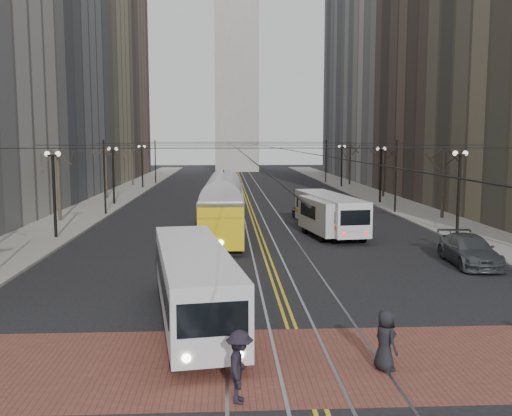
{
  "coord_description": "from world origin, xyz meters",
  "views": [
    {
      "loc": [
        -2.28,
        -20.27,
        6.63
      ],
      "look_at": [
        -0.71,
        9.87,
        3.0
      ],
      "focal_mm": 40.0,
      "sensor_mm": 36.0,
      "label": 1
    }
  ],
  "objects": [
    {
      "name": "pedestrian_a",
      "position": [
        2.25,
        -4.69,
        0.9
      ],
      "size": [
        0.83,
        1.01,
        1.77
      ],
      "primitive_type": "imported",
      "rotation": [
        0.0,
        0.0,
        1.93
      ],
      "color": "black",
      "rests_on": "crosswalk_band"
    },
    {
      "name": "building_left_mid",
      "position": [
        -25.5,
        46.0,
        17.0
      ],
      "size": [
        16.0,
        20.0,
        34.0
      ],
      "primitive_type": "cube",
      "color": "slate",
      "rests_on": "ground"
    },
    {
      "name": "street_trees",
      "position": [
        0.0,
        35.25,
        2.8
      ],
      "size": [
        31.68,
        53.28,
        5.6
      ],
      "color": "#382D23",
      "rests_on": "ground"
    },
    {
      "name": "ground",
      "position": [
        0.0,
        0.0,
        0.0
      ],
      "size": [
        260.0,
        260.0,
        0.0
      ],
      "primitive_type": "plane",
      "color": "black",
      "rests_on": "ground"
    },
    {
      "name": "sidewalk_left",
      "position": [
        -15.0,
        45.0,
        0.07
      ],
      "size": [
        5.0,
        140.0,
        0.15
      ],
      "primitive_type": "cube",
      "color": "gray",
      "rests_on": "ground"
    },
    {
      "name": "crosswalk_band",
      "position": [
        0.0,
        -4.0,
        0.01
      ],
      "size": [
        25.0,
        6.0,
        0.01
      ],
      "primitive_type": "cube",
      "color": "brown",
      "rests_on": "ground"
    },
    {
      "name": "lamp_posts",
      "position": [
        -0.0,
        28.75,
        2.8
      ],
      "size": [
        27.6,
        57.2,
        5.6
      ],
      "color": "black",
      "rests_on": "ground"
    },
    {
      "name": "sedan_grey",
      "position": [
        4.23,
        26.93,
        0.67
      ],
      "size": [
        1.83,
        4.01,
        1.34
      ],
      "primitive_type": "imported",
      "rotation": [
        0.0,
        0.0,
        0.07
      ],
      "color": "#3A3C41",
      "rests_on": "ground"
    },
    {
      "name": "streetcar_rails",
      "position": [
        0.0,
        45.0,
        0.0
      ],
      "size": [
        4.8,
        130.0,
        0.02
      ],
      "primitive_type": "cube",
      "color": "gray",
      "rests_on": "ground"
    },
    {
      "name": "cargo_van",
      "position": [
        4.54,
        17.77,
        1.31
      ],
      "size": [
        3.23,
        6.22,
        2.62
      ],
      "primitive_type": "cube",
      "rotation": [
        0.0,
        0.0,
        0.17
      ],
      "color": "#BBBBBB",
      "rests_on": "ground"
    },
    {
      "name": "building_right_midfar",
      "position": [
        27.5,
        66.0,
        26.0
      ],
      "size": [
        20.0,
        20.0,
        52.0
      ],
      "primitive_type": "cube",
      "color": "#9D9B94",
      "rests_on": "ground"
    },
    {
      "name": "pedestrian_d",
      "position": [
        -1.98,
        -6.5,
        0.94
      ],
      "size": [
        0.81,
        1.27,
        1.87
      ],
      "primitive_type": "imported",
      "rotation": [
        0.0,
        0.0,
        1.47
      ],
      "color": "black",
      "rests_on": "crosswalk_band"
    },
    {
      "name": "building_left_midfar",
      "position": [
        -27.5,
        66.0,
        26.0
      ],
      "size": [
        20.0,
        20.0,
        52.0
      ],
      "primitive_type": "cube",
      "color": "#7F7358",
      "rests_on": "ground"
    },
    {
      "name": "centre_lines",
      "position": [
        0.0,
        45.0,
        0.01
      ],
      "size": [
        0.42,
        130.0,
        0.01
      ],
      "primitive_type": "cube",
      "color": "gold",
      "rests_on": "ground"
    },
    {
      "name": "building_right_far",
      "position": [
        25.5,
        86.0,
        20.0
      ],
      "size": [
        16.0,
        20.0,
        40.0
      ],
      "primitive_type": "cube",
      "color": "slate",
      "rests_on": "ground"
    },
    {
      "name": "building_right_mid",
      "position": [
        25.5,
        46.0,
        17.0
      ],
      "size": [
        16.0,
        20.0,
        34.0
      ],
      "primitive_type": "cube",
      "color": "brown",
      "rests_on": "ground"
    },
    {
      "name": "sidewalk_right",
      "position": [
        15.0,
        45.0,
        0.07
      ],
      "size": [
        5.0,
        140.0,
        0.15
      ],
      "primitive_type": "cube",
      "color": "gray",
      "rests_on": "ground"
    },
    {
      "name": "building_left_far",
      "position": [
        -25.5,
        86.0,
        20.0
      ],
      "size": [
        16.0,
        20.0,
        40.0
      ],
      "primitive_type": "cube",
      "color": "brown",
      "rests_on": "ground"
    },
    {
      "name": "rear_bus",
      "position": [
        5.0,
        19.49,
        1.36
      ],
      "size": [
        3.64,
        10.67,
        2.73
      ],
      "primitive_type": "cube",
      "rotation": [
        0.0,
        0.0,
        0.13
      ],
      "color": "silver",
      "rests_on": "ground"
    },
    {
      "name": "streetcar",
      "position": [
        -2.5,
        18.35,
        1.68
      ],
      "size": [
        2.87,
        14.25,
        3.35
      ],
      "primitive_type": "cube",
      "rotation": [
        0.0,
        0.0,
        -0.02
      ],
      "color": "gold",
      "rests_on": "ground"
    },
    {
      "name": "sedan_parked",
      "position": [
        10.61,
        8.91,
        0.78
      ],
      "size": [
        2.56,
        5.54,
        1.57
      ],
      "primitive_type": "imported",
      "rotation": [
        0.0,
        0.0,
        -0.07
      ],
      "color": "#404448",
      "rests_on": "ground"
    },
    {
      "name": "trolley_wires",
      "position": [
        0.0,
        34.83,
        3.77
      ],
      "size": [
        25.96,
        120.0,
        6.6
      ],
      "color": "black",
      "rests_on": "ground"
    },
    {
      "name": "transit_bus",
      "position": [
        -3.5,
        0.0,
        1.36
      ],
      "size": [
        3.91,
        11.12,
        2.73
      ],
      "primitive_type": "cube",
      "rotation": [
        0.0,
        0.0,
        0.15
      ],
      "color": "silver",
      "rests_on": "ground"
    }
  ]
}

